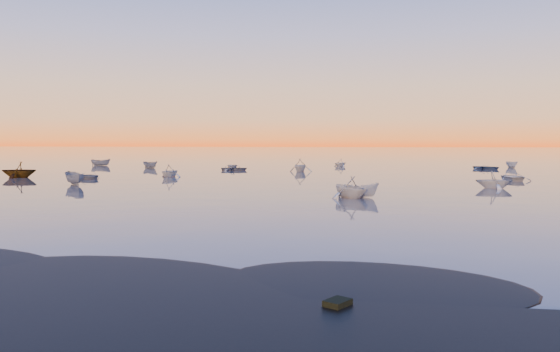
# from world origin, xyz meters

# --- Properties ---
(ground) EXTENTS (600.00, 600.00, 0.00)m
(ground) POSITION_xyz_m (0.00, 100.00, 0.00)
(ground) COLOR #625752
(ground) RESTS_ON ground
(mud_lobes) EXTENTS (140.00, 6.00, 0.07)m
(mud_lobes) POSITION_xyz_m (0.00, -1.00, 0.01)
(mud_lobes) COLOR black
(mud_lobes) RESTS_ON ground
(moored_fleet) EXTENTS (124.00, 58.00, 1.20)m
(moored_fleet) POSITION_xyz_m (0.00, 53.00, 0.00)
(moored_fleet) COLOR silver
(moored_fleet) RESTS_ON ground
(boat_near_left) EXTENTS (4.27, 3.98, 1.03)m
(boat_near_left) POSITION_xyz_m (-29.11, 43.55, 0.00)
(boat_near_left) COLOR slate
(boat_near_left) RESTS_ON ground
(boat_near_center) EXTENTS (1.51, 3.51, 1.21)m
(boat_near_center) POSITION_xyz_m (3.01, 26.13, 0.00)
(boat_near_center) COLOR silver
(boat_near_center) RESTS_ON ground
(boat_near_right) EXTENTS (3.93, 3.83, 1.33)m
(boat_near_right) POSITION_xyz_m (2.49, 25.74, 0.00)
(boat_near_right) COLOR silver
(boat_near_right) RESTS_ON ground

